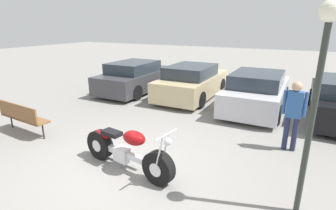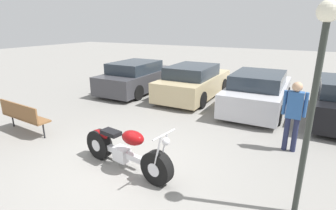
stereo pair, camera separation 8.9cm
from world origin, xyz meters
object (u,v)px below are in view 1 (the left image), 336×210
object	(u,v)px
motorcycle	(126,151)
parked_car_silver	(257,92)
parked_car_dark_grey	(136,77)
person_standing	(294,110)
lamp_post	(320,72)
park_bench	(22,115)
parked_car_champagne	(192,82)

from	to	relation	value
motorcycle	parked_car_silver	bearing A→B (deg)	73.10
parked_car_dark_grey	person_standing	world-z (taller)	person_standing
parked_car_dark_grey	lamp_post	distance (m)	8.93
park_bench	lamp_post	world-z (taller)	lamp_post
parked_car_silver	park_bench	size ratio (longest dim) A/B	2.37
lamp_post	person_standing	distance (m)	2.69
parked_car_silver	parked_car_dark_grey	bearing A→B (deg)	177.83
parked_car_dark_grey	person_standing	distance (m)	7.29
person_standing	lamp_post	bearing A→B (deg)	-83.28
park_bench	parked_car_silver	bearing A→B (deg)	44.95
motorcycle	lamp_post	bearing A→B (deg)	3.60
parked_car_champagne	parked_car_dark_grey	bearing A→B (deg)	-175.17
parked_car_silver	parked_car_champagne	bearing A→B (deg)	170.89
parked_car_silver	person_standing	distance (m)	3.25
parked_car_silver	park_bench	xyz separation A→B (m)	(-5.31, -5.30, -0.09)
parked_car_champagne	parked_car_silver	size ratio (longest dim) A/B	1.00
motorcycle	person_standing	bearing A→B (deg)	40.70
motorcycle	person_standing	world-z (taller)	person_standing
parked_car_silver	person_standing	bearing A→B (deg)	-66.50
motorcycle	parked_car_silver	world-z (taller)	parked_car_silver
motorcycle	lamp_post	size ratio (longest dim) A/B	0.73
park_bench	person_standing	bearing A→B (deg)	19.54
parked_car_champagne	park_bench	bearing A→B (deg)	-115.05
motorcycle	parked_car_dark_grey	distance (m)	6.75
park_bench	lamp_post	xyz separation A→B (m)	(6.87, -0.00, 1.76)
motorcycle	parked_car_silver	distance (m)	5.76
motorcycle	person_standing	size ratio (longest dim) A/B	1.39
motorcycle	parked_car_dark_grey	xyz separation A→B (m)	(-3.60, 5.71, 0.20)
motorcycle	park_bench	bearing A→B (deg)	176.78
motorcycle	parked_car_champagne	world-z (taller)	parked_car_champagne
parked_car_champagne	person_standing	bearing A→B (deg)	-40.77
parked_car_dark_grey	park_bench	world-z (taller)	parked_car_dark_grey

